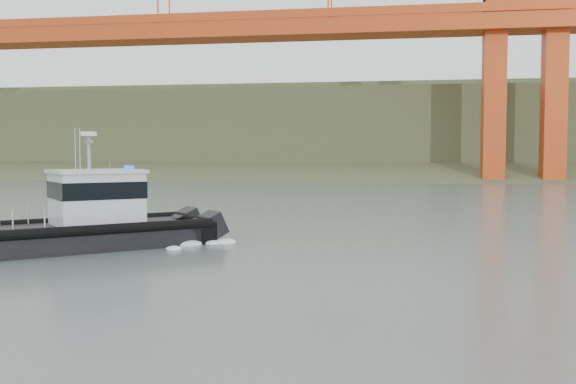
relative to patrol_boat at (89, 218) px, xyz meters
name	(u,v)px	position (x,y,z in m)	size (l,w,h in m)	color
ground	(263,289)	(9.03, -7.23, -1.28)	(400.00, 400.00, 0.00)	#4E5C58
headlands	(373,141)	(9.03, 118.27, 5.76)	(500.00, 105.36, 27.12)	#3F4F2D
patrol_boat	(89,218)	(0.00, 0.00, 0.00)	(10.49, 9.83, 5.13)	black
motorboat	(110,183)	(-17.67, 40.92, -0.46)	(3.94, 6.36, 3.32)	white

